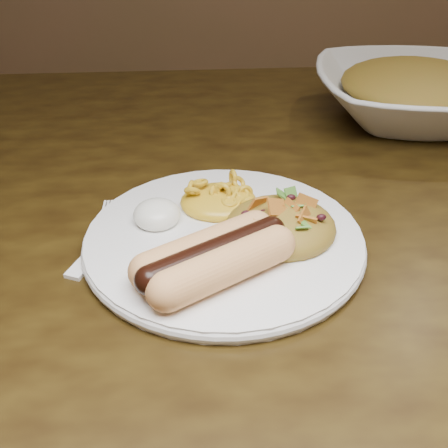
{
  "coord_description": "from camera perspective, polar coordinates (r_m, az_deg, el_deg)",
  "views": [
    {
      "loc": [
        -0.06,
        -0.5,
        1.04
      ],
      "look_at": [
        -0.03,
        -0.1,
        0.77
      ],
      "focal_mm": 42.0,
      "sensor_mm": 36.0,
      "label": 1
    }
  ],
  "objects": [
    {
      "name": "table",
      "position": [
        0.63,
        2.16,
        -3.71
      ],
      "size": [
        1.6,
        0.9,
        0.75
      ],
      "color": "black",
      "rests_on": "floor"
    },
    {
      "name": "plate",
      "position": [
        0.49,
        -0.0,
        -1.64
      ],
      "size": [
        0.29,
        0.29,
        0.01
      ],
      "primitive_type": "cylinder",
      "rotation": [
        0.0,
        0.0,
        0.14
      ],
      "color": "white",
      "rests_on": "table"
    },
    {
      "name": "hotdog",
      "position": [
        0.43,
        -1.02,
        -3.54
      ],
      "size": [
        0.11,
        0.11,
        0.03
      ],
      "rotation": [
        0.0,
        0.0,
        0.54
      ],
      "color": "#E8B370",
      "rests_on": "plate"
    },
    {
      "name": "mac_and_cheese",
      "position": [
        0.52,
        -0.59,
        3.47
      ],
      "size": [
        0.09,
        0.08,
        0.03
      ],
      "primitive_type": "ellipsoid",
      "rotation": [
        0.0,
        0.0,
        -0.19
      ],
      "color": "gold",
      "rests_on": "plate"
    },
    {
      "name": "sour_cream",
      "position": [
        0.5,
        -7.36,
        1.59
      ],
      "size": [
        0.05,
        0.05,
        0.03
      ],
      "primitive_type": "ellipsoid",
      "rotation": [
        0.0,
        0.0,
        -0.16
      ],
      "color": "white",
      "rests_on": "plate"
    },
    {
      "name": "taco_salad",
      "position": [
        0.48,
        6.25,
        0.78
      ],
      "size": [
        0.1,
        0.1,
        0.05
      ],
      "rotation": [
        0.0,
        0.0,
        0.07
      ],
      "color": "#AE471F",
      "rests_on": "plate"
    },
    {
      "name": "fork",
      "position": [
        0.5,
        -13.26,
        -2.33
      ],
      "size": [
        0.07,
        0.14,
        0.0
      ],
      "primitive_type": "cube",
      "rotation": [
        0.0,
        0.0,
        -0.4
      ],
      "color": "white",
      "rests_on": "table"
    },
    {
      "name": "serving_bowl",
      "position": [
        0.8,
        20.18,
        12.97
      ],
      "size": [
        0.31,
        0.31,
        0.07
      ],
      "primitive_type": "imported",
      "rotation": [
        0.0,
        0.0,
        -0.11
      ],
      "color": "silver",
      "rests_on": "table"
    },
    {
      "name": "bowl_filling",
      "position": [
        0.8,
        20.4,
        14.01
      ],
      "size": [
        0.24,
        0.24,
        0.05
      ],
      "primitive_type": "ellipsoid",
      "rotation": [
        0.0,
        0.0,
        0.15
      ],
      "color": "#AE471F",
      "rests_on": "serving_bowl"
    }
  ]
}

